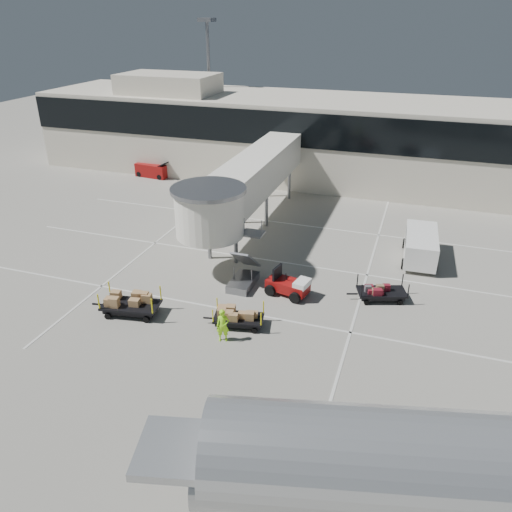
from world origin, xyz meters
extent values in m
plane|color=#A7A395|center=(0.00, 0.00, 0.00)|extent=(140.00, 140.00, 0.00)
cube|color=silver|center=(0.00, 2.00, 0.01)|extent=(40.00, 0.15, 0.02)
cube|color=silver|center=(0.00, 9.00, 0.01)|extent=(40.00, 0.15, 0.02)
cube|color=silver|center=(0.00, 16.00, 0.01)|extent=(40.00, 0.15, 0.02)
cube|color=silver|center=(6.00, 10.00, 0.01)|extent=(0.15, 30.00, 0.02)
cube|color=silver|center=(-10.00, 10.00, 0.01)|extent=(0.15, 30.00, 0.02)
cube|color=beige|center=(0.00, 30.00, 4.00)|extent=(64.00, 12.00, 8.00)
cube|color=black|center=(0.00, 23.95, 6.00)|extent=(64.00, 0.12, 3.20)
cube|color=beige|center=(-18.00, 28.00, 9.00)|extent=(10.00, 6.00, 2.00)
cylinder|color=slate|center=(-16.00, 34.00, 7.50)|extent=(0.36, 0.36, 15.00)
cube|color=slate|center=(-16.00, 34.00, 15.00)|extent=(1.60, 1.60, 0.40)
cube|color=white|center=(-4.00, 15.00, 4.30)|extent=(3.00, 18.00, 2.80)
cylinder|color=white|center=(-4.00, 6.00, 4.30)|extent=(4.40, 4.40, 3.00)
cylinder|color=slate|center=(-4.00, 6.00, 5.90)|extent=(4.80, 4.80, 0.25)
cylinder|color=slate|center=(-5.00, 8.00, 1.45)|extent=(0.28, 0.28, 2.90)
cylinder|color=slate|center=(-3.00, 8.00, 1.45)|extent=(0.28, 0.28, 2.90)
cylinder|color=slate|center=(-5.00, 15.00, 1.45)|extent=(0.28, 0.28, 2.90)
cylinder|color=slate|center=(-3.00, 15.00, 1.45)|extent=(0.28, 0.28, 2.90)
cylinder|color=slate|center=(-5.00, 22.00, 1.45)|extent=(0.28, 0.28, 2.90)
cylinder|color=slate|center=(-3.00, 22.00, 1.45)|extent=(0.28, 0.28, 2.90)
cube|color=slate|center=(-1.40, 5.00, 0.25)|extent=(1.40, 2.60, 0.50)
cube|color=slate|center=(-1.40, 5.60, 1.60)|extent=(1.20, 2.60, 2.06)
cube|color=slate|center=(-1.40, 7.00, 2.85)|extent=(1.40, 1.20, 0.12)
cube|color=maroon|center=(1.60, 4.92, 0.59)|extent=(2.79, 1.75, 0.65)
cube|color=white|center=(2.55, 4.72, 1.02)|extent=(0.99, 1.32, 0.38)
cube|color=black|center=(0.86, 5.08, 1.24)|extent=(0.35, 1.08, 0.97)
cylinder|color=black|center=(0.61, 4.42, 0.35)|extent=(0.73, 0.41, 0.69)
cylinder|color=black|center=(0.90, 5.79, 0.35)|extent=(0.73, 0.41, 0.69)
cylinder|color=black|center=(2.30, 4.06, 0.35)|extent=(0.73, 0.41, 0.69)
cylinder|color=black|center=(2.59, 5.43, 0.35)|extent=(0.73, 0.41, 0.69)
cube|color=black|center=(7.20, 6.13, 0.53)|extent=(3.22, 2.31, 0.12)
cube|color=black|center=(7.20, 6.13, 0.36)|extent=(2.87, 2.01, 0.24)
cube|color=black|center=(5.51, 5.55, 0.39)|extent=(0.67, 0.29, 0.08)
cylinder|color=black|center=(6.45, 5.18, 0.16)|extent=(0.36, 0.23, 0.33)
cylinder|color=black|center=(6.03, 6.42, 0.16)|extent=(0.36, 0.23, 0.33)
cylinder|color=black|center=(8.38, 5.84, 0.16)|extent=(0.36, 0.23, 0.33)
cylinder|color=black|center=(7.96, 7.08, 0.16)|extent=(0.36, 0.23, 0.33)
cylinder|color=black|center=(6.10, 5.06, 0.97)|extent=(0.07, 0.07, 0.87)
cylinder|color=black|center=(5.67, 6.30, 0.97)|extent=(0.07, 0.07, 0.87)
cylinder|color=black|center=(8.74, 5.96, 0.97)|extent=(0.07, 0.07, 0.87)
cylinder|color=black|center=(8.31, 7.20, 0.97)|extent=(0.07, 0.07, 0.87)
cube|color=#171849|center=(7.15, 5.83, 0.81)|extent=(0.54, 0.50, 0.43)
cube|color=olive|center=(6.63, 6.13, 0.76)|extent=(0.43, 0.42, 0.34)
cube|color=#171849|center=(6.19, 5.85, 0.77)|extent=(0.47, 0.43, 0.36)
cube|color=#4C4B50|center=(7.72, 5.96, 0.77)|extent=(0.51, 0.42, 0.35)
cube|color=maroon|center=(6.53, 6.18, 0.75)|extent=(0.53, 0.43, 0.31)
cube|color=maroon|center=(6.89, 6.14, 0.78)|extent=(0.48, 0.42, 0.37)
cube|color=#4C4B50|center=(7.81, 5.85, 0.73)|extent=(0.51, 0.46, 0.28)
cube|color=olive|center=(7.50, 6.55, 0.81)|extent=(0.57, 0.51, 0.43)
cube|color=maroon|center=(8.12, 6.59, 0.72)|extent=(0.58, 0.42, 0.25)
cube|color=black|center=(-0.06, 0.66, 0.51)|extent=(2.99, 1.92, 0.11)
cube|color=black|center=(-0.06, 0.66, 0.34)|extent=(2.68, 1.66, 0.23)
cube|color=black|center=(-1.73, 0.31, 0.37)|extent=(0.65, 0.20, 0.07)
cylinder|color=black|center=(-0.89, -0.15, 0.16)|extent=(0.33, 0.19, 0.31)
cylinder|color=black|center=(-1.14, 1.07, 0.16)|extent=(0.33, 0.19, 0.31)
cylinder|color=black|center=(1.01, 0.25, 0.16)|extent=(0.33, 0.19, 0.31)
cylinder|color=black|center=(0.76, 1.46, 0.16)|extent=(0.33, 0.19, 0.31)
cylinder|color=#FFEF0D|center=(-1.24, -0.22, 0.92)|extent=(0.06, 0.06, 0.83)
cylinder|color=#FFEF0D|center=(-1.49, 1.00, 0.92)|extent=(0.06, 0.06, 0.83)
cylinder|color=#FFEF0D|center=(1.36, 0.32, 0.92)|extent=(0.06, 0.06, 0.83)
cylinder|color=#FFEF0D|center=(1.11, 1.54, 0.92)|extent=(0.06, 0.06, 0.83)
cube|color=#AA7B52|center=(-0.44, 0.53, 0.77)|extent=(0.56, 0.56, 0.41)
cube|color=#AA7B52|center=(0.48, 0.83, 0.78)|extent=(0.54, 0.53, 0.43)
cube|color=#AA7B52|center=(0.57, 0.91, 0.76)|extent=(0.47, 0.54, 0.39)
cube|color=#AA7B52|center=(-0.09, 1.11, 0.77)|extent=(0.50, 0.47, 0.41)
cube|color=#AA7B52|center=(0.12, 0.43, 0.80)|extent=(0.52, 0.56, 0.48)
cube|color=#AA7B52|center=(0.71, 0.71, 0.77)|extent=(0.62, 0.49, 0.42)
cube|color=#AA7B52|center=(-0.64, 0.87, 0.80)|extent=(0.57, 0.48, 0.48)
cube|color=#AA7B52|center=(0.45, 0.47, 0.74)|extent=(0.47, 0.52, 0.36)
cube|color=black|center=(-6.41, -0.19, 0.60)|extent=(3.52, 2.17, 0.13)
cube|color=black|center=(-6.41, -0.19, 0.41)|extent=(3.15, 1.87, 0.27)
cube|color=black|center=(-8.42, -0.53, 0.44)|extent=(0.77, 0.21, 0.09)
cylinder|color=black|center=(-7.43, -1.11, 0.19)|extent=(0.39, 0.21, 0.37)
cylinder|color=black|center=(-7.67, 0.35, 0.19)|extent=(0.39, 0.21, 0.37)
cylinder|color=black|center=(-5.15, -0.73, 0.19)|extent=(0.39, 0.21, 0.37)
cylinder|color=black|center=(-5.40, 0.73, 0.19)|extent=(0.39, 0.21, 0.37)
cylinder|color=#FFEF0D|center=(-7.85, -1.19, 1.10)|extent=(0.08, 0.08, 0.99)
cylinder|color=#FFEF0D|center=(-8.10, 0.27, 1.10)|extent=(0.08, 0.08, 0.99)
cylinder|color=#FFEF0D|center=(-4.73, -0.66, 1.10)|extent=(0.08, 0.08, 0.99)
cylinder|color=#FFEF0D|center=(-4.98, 0.80, 1.10)|extent=(0.08, 0.08, 0.99)
cube|color=#AA7B52|center=(-5.66, -0.15, 0.94)|extent=(0.66, 0.60, 0.53)
cube|color=#AA7B52|center=(-7.49, -0.09, 0.96)|extent=(0.78, 0.57, 0.57)
cube|color=#AA7B52|center=(-5.34, -0.30, 0.96)|extent=(0.68, 0.58, 0.59)
cube|color=#AA7B52|center=(-5.92, -0.39, 0.86)|extent=(0.58, 0.66, 0.39)
cube|color=#AA7B52|center=(-7.04, -0.56, 0.97)|extent=(0.51, 0.48, 0.59)
cube|color=#AA7B52|center=(-6.97, 0.09, 0.93)|extent=(0.64, 0.64, 0.52)
cube|color=#AA7B52|center=(-5.60, 0.30, 0.88)|extent=(0.63, 0.56, 0.42)
imported|color=#87D916|center=(-0.37, -0.90, 0.94)|extent=(0.80, 0.66, 1.89)
cube|color=white|center=(9.16, 12.54, 1.14)|extent=(2.34, 5.30, 1.68)
cube|color=white|center=(9.06, 14.88, 0.81)|extent=(2.03, 0.68, 0.98)
cube|color=black|center=(9.15, 12.76, 1.58)|extent=(2.28, 3.35, 0.67)
cylinder|color=black|center=(8.21, 10.76, 0.37)|extent=(0.29, 0.75, 0.74)
cylinder|color=black|center=(10.27, 10.85, 0.37)|extent=(0.29, 0.75, 0.74)
cylinder|color=black|center=(8.06, 14.23, 0.37)|extent=(0.29, 0.75, 0.74)
cylinder|color=black|center=(10.12, 14.32, 0.37)|extent=(0.29, 0.75, 0.74)
cube|color=maroon|center=(-18.56, 24.00, 0.69)|extent=(3.63, 1.81, 1.38)
cube|color=black|center=(-17.00, 23.85, 1.57)|extent=(1.01, 1.37, 0.49)
cylinder|color=black|center=(-19.91, 23.48, 0.28)|extent=(0.57, 0.28, 0.55)
cylinder|color=black|center=(-19.78, 24.77, 0.28)|extent=(0.57, 0.28, 0.55)
cylinder|color=black|center=(-17.33, 23.23, 0.28)|extent=(0.57, 0.28, 0.55)
cylinder|color=black|center=(-17.21, 24.52, 0.28)|extent=(0.57, 0.28, 0.55)
cylinder|color=#B2B5B7|center=(10.11, -8.63, 2.77)|extent=(15.22, 7.10, 3.69)
cube|color=#B2B5B7|center=(5.18, -9.84, 2.77)|extent=(9.58, 4.71, 0.32)
cylinder|color=#B2B5B7|center=(3.84, -10.17, 1.43)|extent=(3.19, 2.72, 2.12)
cube|color=#B2B5B7|center=(3.84, -10.17, 2.26)|extent=(0.77, 0.40, 1.02)
cylinder|color=slate|center=(6.53, -9.51, 0.51)|extent=(0.28, 0.28, 1.02)
cylinder|color=black|center=(6.53, -9.51, 0.28)|extent=(0.88, 0.48, 0.83)
cylinder|color=slate|center=(5.90, -10.05, 0.74)|extent=(0.26, 0.26, 1.48)
camera|label=1|loc=(8.37, -21.22, 15.96)|focal=35.00mm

